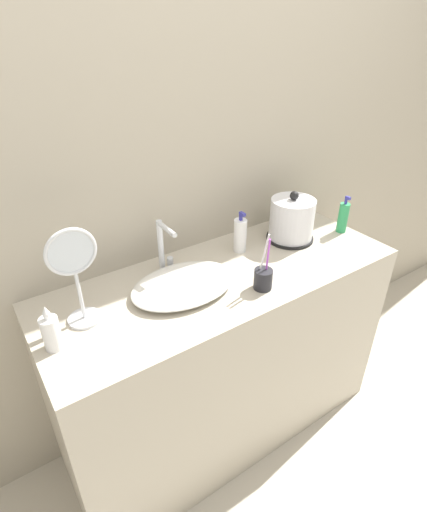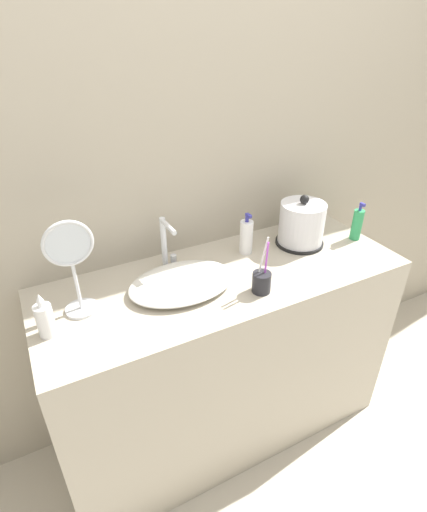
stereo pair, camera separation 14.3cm
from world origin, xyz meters
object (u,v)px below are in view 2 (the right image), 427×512
Objects in this scene: mouthwash_bottle at (45,319)px; shampoo_bottle at (357,224)px; toothbrush_cup at (262,281)px; lotion_bottle at (246,237)px; electric_kettle at (301,225)px; faucet at (166,242)px; vanity_mirror at (72,262)px.

shampoo_bottle is at bearing 1.23° from mouthwash_bottle.
toothbrush_cup reaches higher than lotion_bottle.
electric_kettle is 1.26× the size of lotion_bottle.
toothbrush_cup is at bearing -110.10° from lotion_bottle.
faucet is 1.36× the size of mouthwash_bottle.
faucet reaches higher than lotion_bottle.
faucet reaches higher than shampoo_bottle.
electric_kettle is at bearing 1.89° from vanity_mirror.
electric_kettle is at bearing 162.44° from shampoo_bottle.
shampoo_bottle is at bearing -11.11° from faucet.
shampoo_bottle is (0.82, -0.16, -0.04)m from faucet.
mouthwash_bottle is at bearing -169.54° from lotion_bottle.
toothbrush_cup is 0.63m from vanity_mirror.
shampoo_bottle is 1.13× the size of mouthwash_bottle.
shampoo_bottle is at bearing 13.51° from toothbrush_cup.
vanity_mirror is at bearing 162.40° from toothbrush_cup.
faucet is 0.93× the size of electric_kettle.
vanity_mirror is (-1.17, 0.05, 0.12)m from shampoo_bottle.
lotion_bottle reaches higher than shampoo_bottle.
mouthwash_bottle is at bearing 170.92° from toothbrush_cup.
vanity_mirror is (-0.68, -0.07, 0.11)m from lotion_bottle.
mouthwash_bottle is at bearing -147.36° from vanity_mirror.
lotion_bottle is 1.03× the size of shampoo_bottle.
electric_kettle is 0.93m from vanity_mirror.
vanity_mirror reaches higher than lotion_bottle.
lotion_bottle is at bearing -7.01° from faucet.
shampoo_bottle is 0.52× the size of vanity_mirror.
toothbrush_cup is (0.23, -0.30, -0.07)m from faucet.
vanity_mirror reaches higher than toothbrush_cup.
faucet is 0.51m from mouthwash_bottle.
shampoo_bottle is at bearing -13.81° from lotion_bottle.
mouthwash_bottle is 0.19m from vanity_mirror.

